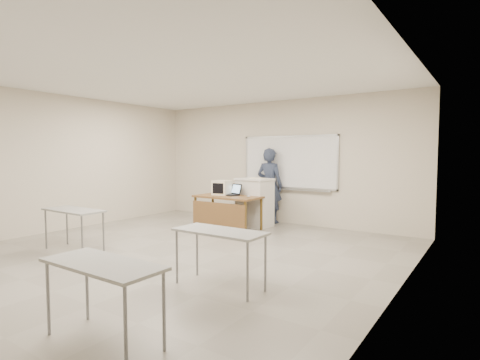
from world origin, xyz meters
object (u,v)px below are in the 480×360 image
Objects in this scene: mouse at (248,196)px; presenter at (270,186)px; keyboard at (257,178)px; podium at (255,202)px; whiteboard at (289,163)px; crt_monitor at (222,188)px; laptop at (232,193)px; instructor_desk at (225,205)px.

mouse is 0.05× the size of presenter.
presenter is (-0.10, 0.73, -0.22)m from keyboard.
whiteboard is at bearing 64.40° from podium.
podium is 0.83m from crt_monitor.
podium is 0.60m from laptop.
presenter is (-0.13, 1.16, 0.15)m from mouse.
presenter is at bearing 72.82° from mouse.
presenter is at bearing -160.83° from whiteboard.
whiteboard is 0.73m from presenter.
laptop is at bearing -0.20° from crt_monitor.
mouse is (-0.31, -1.32, -0.71)m from whiteboard.
presenter is at bearing 52.25° from crt_monitor.
crt_monitor is 0.28m from laptop.
whiteboard is 26.93× the size of mouse.
laptop is at bearing 67.10° from presenter.
instructor_desk is 0.37m from laptop.
laptop is (0.26, 0.03, -0.11)m from crt_monitor.
podium is 0.61m from mouse.
presenter reaches higher than laptop.
presenter reaches higher than podium.
instructor_desk is at bearing 173.38° from mouse.
laptop reaches higher than instructor_desk.
presenter is at bearing 92.63° from podium.
instructor_desk is 1.34× the size of podium.
podium is at bearing 157.58° from keyboard.
instructor_desk is at bearing -50.65° from crt_monitor.
presenter reaches higher than mouse.
whiteboard is 1.75m from crt_monitor.
crt_monitor is (-1.09, -1.24, -0.57)m from whiteboard.
whiteboard reaches higher than crt_monitor.
crt_monitor reaches higher than mouse.
crt_monitor is at bearing -153.32° from laptop.
crt_monitor is at bearing -138.20° from keyboard.
keyboard is at bearing 53.69° from laptop.
whiteboard is 1.01m from keyboard.
presenter reaches higher than crt_monitor.
instructor_desk is 0.59m from mouse.
crt_monitor reaches higher than instructor_desk.
whiteboard is 7.09× the size of laptop.
whiteboard reaches higher than instructor_desk.
podium is 0.60m from keyboard.
podium is at bearing 31.61° from crt_monitor.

